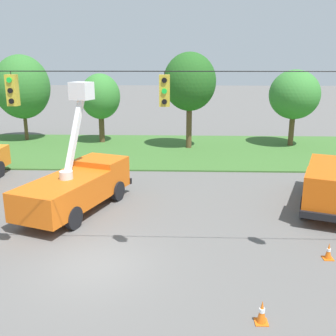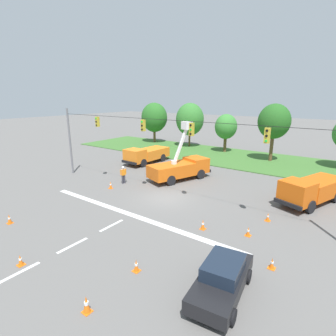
{
  "view_description": "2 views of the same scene",
  "coord_description": "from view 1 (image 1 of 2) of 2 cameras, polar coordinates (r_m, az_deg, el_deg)",
  "views": [
    {
      "loc": [
        2.99,
        -12.24,
        6.94
      ],
      "look_at": [
        2.41,
        3.9,
        2.48
      ],
      "focal_mm": 42.0,
      "sensor_mm": 36.0,
      "label": 1
    },
    {
      "loc": [
        12.41,
        -16.79,
        8.35
      ],
      "look_at": [
        -1.41,
        2.36,
        1.92
      ],
      "focal_mm": 28.0,
      "sensor_mm": 36.0,
      "label": 2
    }
  ],
  "objects": [
    {
      "name": "tree_east",
      "position": [
        31.11,
        3.16,
        12.33
      ],
      "size": [
        4.09,
        3.81,
        7.54
      ],
      "color": "brown",
      "rests_on": "ground"
    },
    {
      "name": "utility_truck_support_near",
      "position": [
        20.4,
        22.59,
        -2.12
      ],
      "size": [
        4.48,
        7.0,
        2.22
      ],
      "color": "#D6560F",
      "rests_on": "ground"
    },
    {
      "name": "grass_verge",
      "position": [
        31.16,
        -3.52,
        2.64
      ],
      "size": [
        56.0,
        12.0,
        0.1
      ],
      "primitive_type": "cube",
      "color": "#3D6B2D",
      "rests_on": "ground"
    },
    {
      "name": "traffic_cone_lane_edge_b",
      "position": [
        15.53,
        22.27,
        -11.13
      ],
      "size": [
        0.36,
        0.36,
        0.62
      ],
      "color": "orange",
      "rests_on": "ground"
    },
    {
      "name": "tree_far_east",
      "position": [
        33.6,
        17.87,
        10.08
      ],
      "size": [
        4.0,
        4.29,
        6.21
      ],
      "color": "brown",
      "rests_on": "ground"
    },
    {
      "name": "tree_west",
      "position": [
        36.6,
        -20.42,
        10.94
      ],
      "size": [
        4.71,
        4.63,
        7.39
      ],
      "color": "brown",
      "rests_on": "ground"
    },
    {
      "name": "ground_plane",
      "position": [
        14.38,
        -10.52,
        -13.68
      ],
      "size": [
        200.0,
        200.0,
        0.0
      ],
      "primitive_type": "plane",
      "color": "#605E5B"
    },
    {
      "name": "utility_truck_bucket_lift",
      "position": [
        18.98,
        -13.0,
        -2.29
      ],
      "size": [
        4.51,
        7.08,
        5.96
      ],
      "color": "orange",
      "rests_on": "ground"
    },
    {
      "name": "traffic_cone_far_right",
      "position": [
        11.63,
        13.47,
        -19.67
      ],
      "size": [
        0.36,
        0.36,
        0.68
      ],
      "color": "orange",
      "rests_on": "ground"
    },
    {
      "name": "signal_gantry",
      "position": [
        12.82,
        -11.56,
        4.53
      ],
      "size": [
        26.2,
        0.33,
        7.2
      ],
      "color": "slate",
      "rests_on": "ground"
    },
    {
      "name": "tree_centre",
      "position": [
        33.88,
        -9.8,
        10.15
      ],
      "size": [
        3.32,
        3.47,
        5.86
      ],
      "color": "brown",
      "rests_on": "ground"
    }
  ]
}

